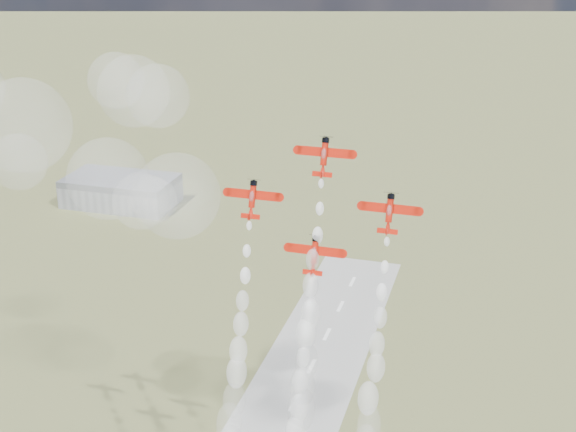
# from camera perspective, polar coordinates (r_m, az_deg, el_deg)

# --- Properties ---
(hangar) EXTENTS (50.00, 28.00, 13.00)m
(hangar) POSITION_cam_1_polar(r_m,az_deg,el_deg) (378.82, -11.79, 1.77)
(hangar) COLOR gray
(hangar) RESTS_ON ground
(plane_lead) EXTENTS (10.39, 4.59, 7.13)m
(plane_lead) POSITION_cam_1_polar(r_m,az_deg,el_deg) (147.21, 2.58, 4.29)
(plane_lead) COLOR red
(plane_lead) RESTS_ON ground
(plane_left) EXTENTS (10.39, 4.59, 7.13)m
(plane_left) POSITION_cam_1_polar(r_m,az_deg,el_deg) (150.54, -2.56, 1.26)
(plane_left) COLOR red
(plane_left) RESTS_ON ground
(plane_right) EXTENTS (10.39, 4.59, 7.13)m
(plane_right) POSITION_cam_1_polar(r_m,az_deg,el_deg) (144.78, 7.22, 0.25)
(plane_right) COLOR red
(plane_right) RESTS_ON ground
(plane_slot) EXTENTS (10.39, 4.59, 7.13)m
(plane_slot) POSITION_cam_1_polar(r_m,az_deg,el_deg) (147.59, 1.89, -2.74)
(plane_slot) COLOR red
(plane_slot) RESTS_ON ground
(smoke_trail_lead) EXTENTS (5.18, 17.47, 42.74)m
(smoke_trail_lead) POSITION_cam_1_polar(r_m,az_deg,el_deg) (150.77, 1.21, -10.48)
(smoke_trail_lead) COLOR white
(smoke_trail_lead) RESTS_ON plane_lead
(smoke_trail_left) EXTENTS (5.47, 17.63, 42.77)m
(smoke_trail_left) POSITION_cam_1_polar(r_m,az_deg,el_deg) (156.10, -3.91, -13.02)
(smoke_trail_left) COLOR white
(smoke_trail_left) RESTS_ON plane_left
(smoke_trail_right) EXTENTS (5.53, 17.16, 42.78)m
(smoke_trail_right) POSITION_cam_1_polar(r_m,az_deg,el_deg) (150.83, 5.78, -14.53)
(smoke_trail_right) COLOR white
(smoke_trail_right) RESTS_ON plane_right
(drifted_smoke_cloud) EXTENTS (65.00, 35.45, 42.94)m
(drifted_smoke_cloud) POSITION_cam_1_polar(r_m,az_deg,el_deg) (188.21, -13.39, 4.93)
(drifted_smoke_cloud) COLOR white
(drifted_smoke_cloud) RESTS_ON ground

